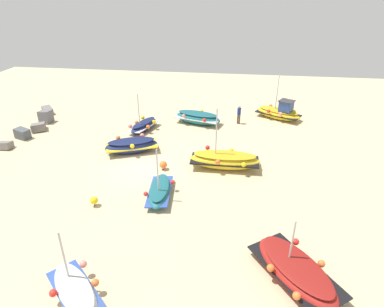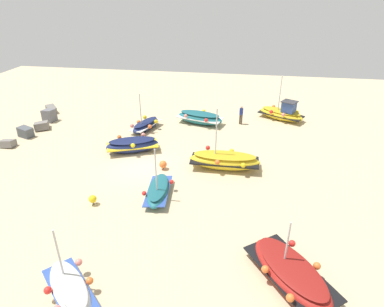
{
  "view_description": "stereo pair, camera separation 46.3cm",
  "coord_description": "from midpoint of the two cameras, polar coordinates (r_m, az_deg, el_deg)",
  "views": [
    {
      "loc": [
        -18.7,
        -6.01,
        11.01
      ],
      "look_at": [
        0.85,
        -3.32,
        0.9
      ],
      "focal_mm": 30.78,
      "sensor_mm": 36.0,
      "label": 1
    },
    {
      "loc": [
        -18.63,
        -6.47,
        11.01
      ],
      "look_at": [
        0.85,
        -3.32,
        0.9
      ],
      "focal_mm": 30.78,
      "sensor_mm": 36.0,
      "label": 2
    }
  ],
  "objects": [
    {
      "name": "fishing_boat_0",
      "position": [
        24.54,
        -10.96,
        1.36
      ],
      "size": [
        2.79,
        4.09,
        1.08
      ],
      "rotation": [
        0.0,
        0.0,
        5.1
      ],
      "color": "navy",
      "rests_on": "ground_plane"
    },
    {
      "name": "person_walking",
      "position": [
        29.37,
        7.69,
        6.91
      ],
      "size": [
        0.32,
        0.32,
        1.69
      ],
      "rotation": [
        0.0,
        0.0,
        5.91
      ],
      "color": "brown",
      "rests_on": "ground_plane"
    },
    {
      "name": "fishing_boat_3",
      "position": [
        19.31,
        -6.3,
        -6.44
      ],
      "size": [
        3.49,
        1.56,
        3.28
      ],
      "rotation": [
        0.0,
        0.0,
        0.09
      ],
      "color": "#1E6670",
      "rests_on": "ground_plane"
    },
    {
      "name": "mooring_buoy_0",
      "position": [
        19.28,
        -17.29,
        -7.77
      ],
      "size": [
        0.44,
        0.44,
        0.6
      ],
      "color": "#3F3F42",
      "rests_on": "ground_plane"
    },
    {
      "name": "ground_plane",
      "position": [
        22.55,
        -9.29,
        -2.49
      ],
      "size": [
        54.94,
        54.94,
        0.0
      ],
      "primitive_type": "plane",
      "color": "#C6B289"
    },
    {
      "name": "fishing_boat_5",
      "position": [
        29.3,
        0.56,
        6.24
      ],
      "size": [
        2.6,
        4.4,
        1.04
      ],
      "rotation": [
        0.0,
        0.0,
        1.3
      ],
      "color": "#1E6670",
      "rests_on": "ground_plane"
    },
    {
      "name": "fishing_boat_7",
      "position": [
        28.29,
        -8.81,
        4.83
      ],
      "size": [
        3.6,
        2.27,
        3.37
      ],
      "rotation": [
        0.0,
        0.0,
        5.97
      ],
      "color": "navy",
      "rests_on": "ground_plane"
    },
    {
      "name": "fishing_boat_4",
      "position": [
        22.1,
        5.07,
        -1.14
      ],
      "size": [
        2.21,
        4.72,
        4.19
      ],
      "rotation": [
        0.0,
        0.0,
        4.72
      ],
      "color": "gold",
      "rests_on": "ground_plane"
    },
    {
      "name": "fishing_boat_6",
      "position": [
        31.37,
        14.46,
        6.91
      ],
      "size": [
        3.32,
        4.35,
        4.05
      ],
      "rotation": [
        0.0,
        0.0,
        4.2
      ],
      "color": "gold",
      "rests_on": "ground_plane"
    },
    {
      "name": "mooring_buoy_1",
      "position": [
        22.0,
        -5.61,
        -1.95
      ],
      "size": [
        0.52,
        0.52,
        0.62
      ],
      "color": "#3F3F42",
      "rests_on": "ground_plane"
    },
    {
      "name": "fishing_boat_2",
      "position": [
        14.66,
        -20.5,
        -21.4
      ],
      "size": [
        3.15,
        3.23,
        2.97
      ],
      "rotation": [
        0.0,
        0.0,
        3.96
      ],
      "color": "white",
      "rests_on": "ground_plane"
    },
    {
      "name": "fishing_boat_1",
      "position": [
        15.05,
        16.59,
        -18.83
      ],
      "size": [
        4.59,
        3.98,
        2.76
      ],
      "rotation": [
        0.0,
        0.0,
        3.75
      ],
      "color": "maroon",
      "rests_on": "ground_plane"
    }
  ]
}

